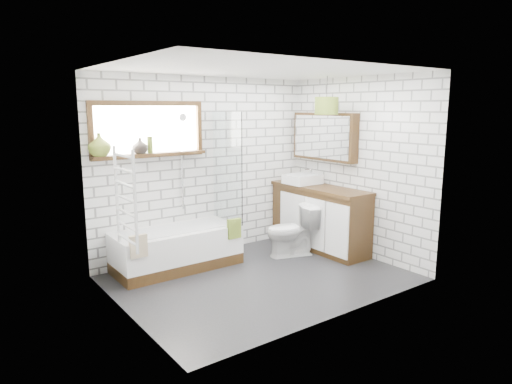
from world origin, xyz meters
TOP-DOWN VIEW (x-y plane):
  - floor at (0.00, 0.00)m, footprint 3.40×2.60m
  - ceiling at (0.00, 0.00)m, footprint 3.40×2.60m
  - wall_back at (0.00, 1.30)m, footprint 3.40×0.01m
  - wall_front at (0.00, -1.30)m, footprint 3.40×0.01m
  - wall_left at (-1.70, 0.00)m, footprint 0.01×2.60m
  - wall_right at (1.70, 0.00)m, footprint 0.01×2.60m
  - window at (-0.85, 1.26)m, footprint 1.52×0.16m
  - towel_radiator at (-1.66, 0.00)m, footprint 0.06×0.52m
  - mirror_cabinet at (1.62, 0.60)m, footprint 0.16×1.20m
  - shower_riser at (-0.40, 1.26)m, footprint 0.02×0.02m
  - bathtub at (-0.67, 0.94)m, footprint 1.62×0.71m
  - shower_screen at (0.12, 0.94)m, footprint 0.02×0.72m
  - towel_green at (-0.01, 0.59)m, footprint 0.19×0.05m
  - towel_beige at (-1.33, 0.59)m, footprint 0.21×0.05m
  - vanity at (1.43, 0.47)m, footprint 0.53×1.65m
  - basin at (1.37, 0.79)m, footprint 0.48×0.42m
  - tap at (1.53, 0.79)m, footprint 0.04×0.04m
  - toilet at (0.87, 0.45)m, footprint 0.60×0.80m
  - vase_olive at (-1.50, 1.23)m, footprint 0.33×0.33m
  - vase_dark at (-0.99, 1.23)m, footprint 0.26×0.26m
  - bottle at (-0.86, 1.23)m, footprint 0.09×0.09m
  - pendant at (1.32, 0.27)m, footprint 0.32×0.32m

SIDE VIEW (x-z plane):
  - floor at x=0.00m, z-range -0.01..0.00m
  - bathtub at x=-0.67m, z-range 0.00..0.52m
  - toilet at x=0.87m, z-range 0.00..0.72m
  - vanity at x=1.43m, z-range 0.00..0.94m
  - towel_green at x=-0.01m, z-range 0.37..0.64m
  - towel_beige at x=-1.33m, z-range 0.37..0.64m
  - basin at x=1.37m, z-range 0.94..1.08m
  - tap at x=1.53m, z-range 0.99..1.16m
  - towel_radiator at x=-1.66m, z-range 0.70..1.70m
  - wall_back at x=0.00m, z-range 0.00..2.50m
  - wall_front at x=0.00m, z-range 0.00..2.50m
  - wall_left at x=-1.70m, z-range 0.00..2.50m
  - wall_right at x=1.70m, z-range 0.00..2.50m
  - shower_screen at x=0.12m, z-range 0.52..2.02m
  - shower_riser at x=-0.40m, z-range 0.70..2.00m
  - vase_dark at x=-0.99m, z-range 1.48..1.68m
  - bottle at x=-0.86m, z-range 1.48..1.69m
  - vase_olive at x=-1.50m, z-range 1.48..1.76m
  - mirror_cabinet at x=1.62m, z-range 1.30..2.00m
  - window at x=-0.85m, z-range 1.46..2.14m
  - pendant at x=1.32m, z-range 1.98..2.22m
  - ceiling at x=0.00m, z-range 2.50..2.51m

